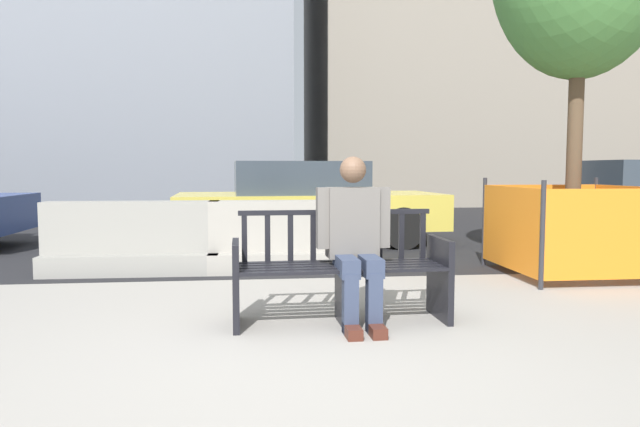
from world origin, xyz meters
name	(u,v)px	position (x,y,z in m)	size (l,w,h in m)	color
ground_plane	(302,360)	(0.00, 0.00, 0.00)	(200.00, 200.00, 0.00)	gray
street_asphalt	(271,225)	(0.00, 8.70, 0.00)	(120.00, 12.00, 0.01)	black
street_bench	(340,272)	(0.38, 0.89, 0.40)	(1.71, 0.58, 0.88)	black
seated_person	(355,236)	(0.48, 0.84, 0.69)	(0.58, 0.73, 1.31)	#66605B
jersey_barrier_centre	(294,242)	(0.16, 3.23, 0.34)	(2.01, 0.72, 0.84)	#9E998E
jersey_barrier_left	(133,244)	(-1.72, 3.26, 0.34)	(2.01, 0.71, 0.84)	gray
construction_fence	(572,227)	(3.30, 2.59, 0.55)	(1.53, 1.53, 1.11)	#2D2D33
car_taxi_near	(306,203)	(0.51, 5.61, 0.67)	(4.29, 2.10, 1.33)	#DBC64C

